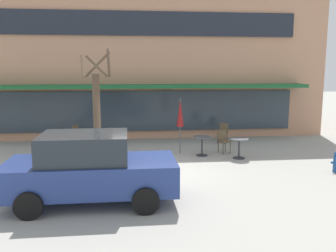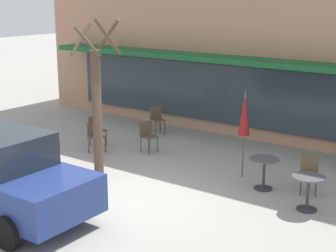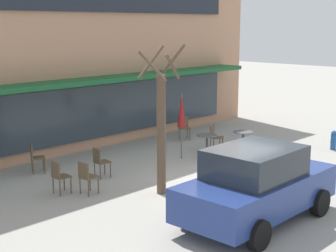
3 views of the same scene
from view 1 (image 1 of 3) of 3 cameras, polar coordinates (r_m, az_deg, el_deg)
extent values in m
plane|color=#9E9B93|center=(11.46, -2.61, -7.76)|extent=(80.00, 80.00, 0.00)
cube|color=tan|center=(20.96, -4.35, 10.24)|extent=(18.00, 8.00, 7.51)
cube|color=#19592D|center=(16.43, -3.82, 6.38)|extent=(15.30, 1.10, 0.16)
cube|color=#1E232D|center=(17.03, -3.99, 16.09)|extent=(14.40, 0.10, 1.10)
cube|color=#2D3842|center=(17.02, -3.84, 2.42)|extent=(14.40, 0.10, 1.90)
cylinder|color=#333338|center=(13.70, 11.27, -5.05)|extent=(0.44, 0.44, 0.03)
cylinder|color=#333338|center=(13.62, 11.32, -3.56)|extent=(0.07, 0.07, 0.70)
cylinder|color=#4C4C51|center=(13.54, 11.37, -2.05)|extent=(0.70, 0.70, 0.03)
cylinder|color=#333338|center=(13.92, 5.46, -4.69)|extent=(0.44, 0.44, 0.03)
cylinder|color=#333338|center=(13.84, 5.48, -3.22)|extent=(0.07, 0.07, 0.70)
cylinder|color=#4C4C51|center=(13.76, 5.50, -1.74)|extent=(0.70, 0.70, 0.03)
cylinder|color=#4C4C51|center=(14.01, 1.96, -0.04)|extent=(0.04, 0.04, 2.20)
cone|color=maroon|center=(13.93, 1.97, 2.20)|extent=(0.28, 0.28, 1.10)
cylinder|color=brown|center=(16.26, -13.24, -2.14)|extent=(0.04, 0.04, 0.45)
cylinder|color=brown|center=(15.98, -13.92, -2.35)|extent=(0.04, 0.04, 0.45)
cylinder|color=brown|center=(16.44, -14.23, -2.05)|extent=(0.04, 0.04, 0.45)
cylinder|color=brown|center=(16.17, -14.91, -2.26)|extent=(0.04, 0.04, 0.45)
cube|color=brown|center=(16.17, -14.11, -1.35)|extent=(0.54, 0.54, 0.04)
cube|color=brown|center=(16.23, -14.66, -0.54)|extent=(0.21, 0.38, 0.40)
cylinder|color=brown|center=(14.46, -10.13, -3.41)|extent=(0.04, 0.04, 0.45)
cylinder|color=brown|center=(14.14, -10.46, -3.71)|extent=(0.04, 0.04, 0.45)
cylinder|color=brown|center=(14.55, -11.43, -3.38)|extent=(0.04, 0.04, 0.45)
cylinder|color=brown|center=(14.23, -11.79, -3.67)|extent=(0.04, 0.04, 0.45)
cube|color=brown|center=(14.29, -10.98, -2.58)|extent=(0.46, 0.46, 0.04)
cube|color=brown|center=(14.30, -11.71, -1.70)|extent=(0.11, 0.40, 0.40)
cylinder|color=brown|center=(14.36, -17.02, -3.76)|extent=(0.04, 0.04, 0.45)
cylinder|color=brown|center=(14.04, -17.36, -4.07)|extent=(0.04, 0.04, 0.45)
cylinder|color=brown|center=(14.45, -18.33, -3.75)|extent=(0.04, 0.04, 0.45)
cylinder|color=brown|center=(14.13, -18.70, -4.05)|extent=(0.04, 0.04, 0.45)
cube|color=brown|center=(14.20, -17.90, -2.94)|extent=(0.42, 0.42, 0.04)
cube|color=brown|center=(14.20, -18.64, -2.07)|extent=(0.06, 0.40, 0.40)
cylinder|color=brown|center=(13.77, -15.55, -4.25)|extent=(0.04, 0.04, 0.45)
cylinder|color=brown|center=(13.44, -15.73, -4.58)|extent=(0.04, 0.04, 0.45)
cylinder|color=brown|center=(13.81, -16.96, -4.26)|extent=(0.04, 0.04, 0.45)
cylinder|color=brown|center=(13.49, -17.17, -4.59)|extent=(0.04, 0.04, 0.45)
cube|color=brown|center=(13.57, -16.40, -3.41)|extent=(0.42, 0.42, 0.04)
cube|color=brown|center=(13.55, -17.19, -2.51)|extent=(0.06, 0.40, 0.40)
cylinder|color=brown|center=(16.14, 9.12, -2.09)|extent=(0.04, 0.04, 0.45)
cylinder|color=brown|center=(16.24, 7.98, -1.99)|extent=(0.04, 0.04, 0.45)
cylinder|color=brown|center=(16.46, 9.47, -1.88)|extent=(0.04, 0.04, 0.45)
cylinder|color=brown|center=(16.56, 8.34, -1.79)|extent=(0.04, 0.04, 0.45)
cube|color=brown|center=(16.31, 8.75, -1.09)|extent=(0.55, 0.55, 0.04)
cube|color=brown|center=(16.44, 8.95, -0.23)|extent=(0.36, 0.24, 0.40)
cylinder|color=brown|center=(14.37, 9.95, -3.49)|extent=(0.04, 0.04, 0.45)
cylinder|color=brown|center=(14.18, 8.83, -3.63)|extent=(0.04, 0.04, 0.45)
cylinder|color=brown|center=(14.64, 9.17, -3.24)|extent=(0.04, 0.04, 0.45)
cylinder|color=brown|center=(14.45, 8.06, -3.37)|extent=(0.04, 0.04, 0.45)
cube|color=brown|center=(14.36, 9.03, -2.48)|extent=(0.51, 0.51, 0.04)
cube|color=brown|center=(14.46, 8.64, -1.50)|extent=(0.39, 0.17, 0.40)
cube|color=navy|center=(9.16, -12.14, -7.74)|extent=(4.21, 1.83, 0.76)
cube|color=#232B33|center=(9.00, -13.25, -3.34)|extent=(2.11, 1.61, 0.68)
cylinder|color=black|center=(10.09, -4.11, -8.23)|extent=(0.64, 0.22, 0.64)
cylinder|color=black|center=(8.39, -3.60, -11.88)|extent=(0.64, 0.22, 0.64)
cylinder|color=black|center=(10.33, -18.85, -8.29)|extent=(0.64, 0.22, 0.64)
cylinder|color=black|center=(8.68, -21.43, -11.79)|extent=(0.64, 0.22, 0.64)
cylinder|color=brown|center=(11.86, -11.31, 0.52)|extent=(0.24, 0.24, 3.18)
cylinder|color=brown|center=(11.71, -9.52, 9.89)|extent=(0.10, 0.90, 0.92)
cylinder|color=brown|center=(12.14, -11.22, 9.68)|extent=(0.88, 0.17, 0.86)
cylinder|color=brown|center=(11.70, -13.55, 9.35)|extent=(0.24, 0.84, 0.75)
cylinder|color=brown|center=(11.41, -11.33, 9.33)|extent=(0.71, 0.25, 0.71)
cylinder|color=#1E4C8C|center=(12.83, 25.38, -5.54)|extent=(0.20, 0.20, 0.55)
cylinder|color=#1E4C8C|center=(12.75, 24.90, -5.34)|extent=(0.10, 0.07, 0.07)
camera|label=2|loc=(8.17, 66.17, 11.95)|focal=55.00mm
camera|label=3|loc=(10.89, -83.75, 7.16)|focal=55.00mm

